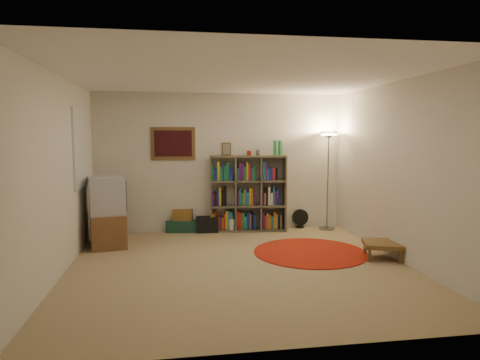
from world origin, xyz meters
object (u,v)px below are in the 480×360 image
at_px(suitcase, 185,225).
at_px(side_table, 382,245).
at_px(tv_stand, 108,213).
at_px(bookshelf, 247,194).
at_px(floor_lamp, 328,148).
at_px(floor_fan, 300,218).

xyz_separation_m(suitcase, side_table, (2.73, -2.22, 0.09)).
bearing_deg(tv_stand, side_table, -29.99).
bearing_deg(side_table, bookshelf, 127.39).
height_order(tv_stand, side_table, tv_stand).
bearing_deg(floor_lamp, bookshelf, 173.73).
bearing_deg(floor_lamp, suitcase, 173.65).
height_order(bookshelf, floor_fan, bookshelf).
bearing_deg(floor_lamp, side_table, -86.73).
height_order(floor_lamp, suitcase, floor_lamp).
height_order(floor_fan, suitcase, floor_fan).
height_order(bookshelf, suitcase, bookshelf).
relative_size(floor_lamp, suitcase, 2.59).
distance_m(floor_fan, side_table, 2.20).
relative_size(floor_lamp, tv_stand, 1.66).
xyz_separation_m(bookshelf, suitcase, (-1.13, 0.13, -0.56)).
bearing_deg(side_table, tv_stand, 161.47).
height_order(floor_lamp, floor_fan, floor_lamp).
bearing_deg(floor_lamp, tv_stand, -171.14).
bearing_deg(floor_lamp, floor_fan, 155.78).
bearing_deg(tv_stand, floor_lamp, -2.59).
bearing_deg(side_table, floor_fan, 104.84).
distance_m(bookshelf, suitcase, 1.27).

